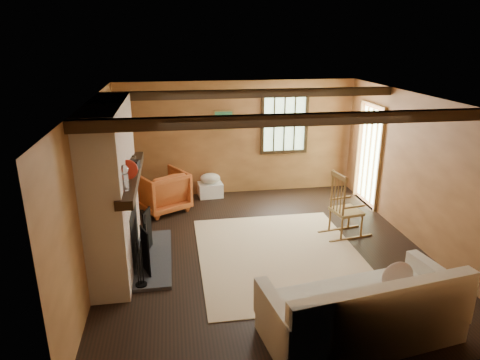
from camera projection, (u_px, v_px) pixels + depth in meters
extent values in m
plane|color=black|center=(264.00, 250.00, 6.84)|extent=(5.50, 5.50, 0.00)
cube|color=#A3673A|center=(238.00, 138.00, 9.03)|extent=(5.00, 0.02, 2.40)
cube|color=#A3673A|center=(331.00, 275.00, 3.89)|extent=(5.00, 0.02, 2.40)
cube|color=#A3673A|center=(94.00, 188.00, 6.08)|extent=(0.02, 5.50, 2.40)
cube|color=#A3673A|center=(418.00, 171.00, 6.83)|extent=(0.02, 5.50, 2.40)
cube|color=white|center=(267.00, 99.00, 6.07)|extent=(5.00, 5.50, 0.02)
cube|color=black|center=(290.00, 120.00, 4.97)|extent=(5.00, 0.12, 0.14)
cube|color=black|center=(252.00, 94.00, 7.22)|extent=(5.00, 0.12, 0.14)
cube|color=black|center=(285.00, 123.00, 9.06)|extent=(1.02, 0.06, 1.32)
cube|color=#B5D9A6|center=(284.00, 123.00, 9.08)|extent=(0.90, 0.01, 1.20)
cube|color=black|center=(284.00, 123.00, 9.07)|extent=(0.90, 0.03, 0.02)
cube|color=brown|center=(369.00, 156.00, 8.48)|extent=(0.06, 1.00, 2.06)
cube|color=#B5D9A6|center=(370.00, 155.00, 8.49)|extent=(0.01, 0.80, 1.85)
cube|color=brown|center=(224.00, 120.00, 8.83)|extent=(0.42, 0.03, 0.42)
cube|color=#246D60|center=(224.00, 120.00, 8.81)|extent=(0.36, 0.01, 0.36)
cube|color=#9F543D|center=(112.00, 187.00, 6.12)|extent=(0.50, 2.20, 2.40)
cube|color=black|center=(122.00, 234.00, 6.37)|extent=(0.38, 1.00, 0.85)
cube|color=#333438|center=(153.00, 257.00, 6.57)|extent=(0.55, 1.80, 0.05)
cube|color=black|center=(131.00, 176.00, 6.12)|extent=(0.22, 2.30, 0.12)
cube|color=black|center=(145.00, 251.00, 6.02)|extent=(0.14, 0.32, 0.67)
cube|color=black|center=(146.00, 240.00, 6.34)|extent=(0.03, 0.34, 0.67)
cube|color=black|center=(147.00, 230.00, 6.66)|extent=(0.11, 0.33, 0.67)
cylinder|color=black|center=(141.00, 284.00, 5.79)|extent=(0.16, 0.16, 0.02)
cylinder|color=black|center=(137.00, 265.00, 5.66)|extent=(0.01, 0.01, 0.65)
cylinder|color=black|center=(140.00, 264.00, 5.69)|extent=(0.01, 0.01, 0.65)
cylinder|color=black|center=(142.00, 263.00, 5.73)|extent=(0.01, 0.01, 0.65)
cylinder|color=white|center=(125.00, 182.00, 5.36)|extent=(0.10, 0.10, 0.22)
sphere|color=white|center=(124.00, 169.00, 5.30)|extent=(0.12, 0.12, 0.12)
cylinder|color=#B22414|center=(128.00, 170.00, 5.77)|extent=(0.27, 0.05, 0.27)
cube|color=black|center=(131.00, 165.00, 6.22)|extent=(0.26, 0.20, 0.13)
cylinder|color=black|center=(132.00, 161.00, 6.44)|extent=(0.09, 0.09, 0.11)
cylinder|color=black|center=(133.00, 158.00, 6.64)|extent=(0.08, 0.08, 0.09)
cube|color=beige|center=(279.00, 255.00, 6.69)|extent=(2.50, 3.00, 0.01)
cube|color=#A37E4F|center=(346.00, 211.00, 7.25)|extent=(0.52, 0.53, 0.05)
cube|color=brown|center=(339.00, 176.00, 6.99)|extent=(0.12, 0.44, 0.08)
cylinder|color=brown|center=(362.00, 225.00, 7.21)|extent=(0.03, 0.03, 0.42)
cylinder|color=brown|center=(349.00, 217.00, 7.55)|extent=(0.03, 0.03, 0.42)
cylinder|color=brown|center=(342.00, 229.00, 7.09)|extent=(0.03, 0.03, 0.42)
cylinder|color=brown|center=(330.00, 220.00, 7.43)|extent=(0.03, 0.03, 0.42)
cylinder|color=brown|center=(344.00, 198.00, 6.91)|extent=(0.03, 0.03, 0.72)
cylinder|color=brown|center=(332.00, 190.00, 7.26)|extent=(0.03, 0.03, 0.72)
cylinder|color=brown|center=(341.00, 197.00, 7.01)|extent=(0.02, 0.02, 0.60)
cylinder|color=brown|center=(338.00, 195.00, 7.09)|extent=(0.02, 0.02, 0.60)
cylinder|color=brown|center=(335.00, 193.00, 7.18)|extent=(0.02, 0.02, 0.60)
cube|color=brown|center=(354.00, 207.00, 7.01)|extent=(0.40, 0.11, 0.03)
cube|color=brown|center=(340.00, 198.00, 7.39)|extent=(0.40, 0.11, 0.03)
cube|color=brown|center=(351.00, 238.00, 7.22)|extent=(0.81, 0.18, 0.03)
cube|color=brown|center=(339.00, 229.00, 7.56)|extent=(0.81, 0.18, 0.03)
cube|color=beige|center=(360.00, 317.00, 4.84)|extent=(2.29, 1.29, 0.48)
cube|color=beige|center=(385.00, 311.00, 4.35)|extent=(2.16, 0.49, 0.60)
cube|color=beige|center=(276.00, 318.00, 4.47)|extent=(0.30, 0.99, 0.43)
cube|color=beige|center=(437.00, 285.00, 5.07)|extent=(0.30, 0.99, 0.43)
ellipsoid|color=beige|center=(398.00, 277.00, 4.98)|extent=(0.41, 0.19, 0.39)
cylinder|color=brown|center=(134.00, 199.00, 8.80)|extent=(0.38, 0.11, 0.11)
cylinder|color=brown|center=(140.00, 199.00, 8.82)|extent=(0.38, 0.11, 0.11)
cylinder|color=brown|center=(146.00, 199.00, 8.84)|extent=(0.38, 0.11, 0.11)
cylinder|color=brown|center=(133.00, 194.00, 8.77)|extent=(0.38, 0.11, 0.11)
cylinder|color=brown|center=(139.00, 194.00, 8.78)|extent=(0.38, 0.11, 0.11)
cylinder|color=brown|center=(146.00, 194.00, 8.80)|extent=(0.38, 0.11, 0.11)
cube|color=white|center=(210.00, 190.00, 9.09)|extent=(0.53, 0.42, 0.30)
ellipsoid|color=beige|center=(210.00, 178.00, 9.00)|extent=(0.50, 0.44, 0.21)
imported|color=#BF6026|center=(162.00, 191.00, 8.29)|extent=(1.17, 1.18, 0.80)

